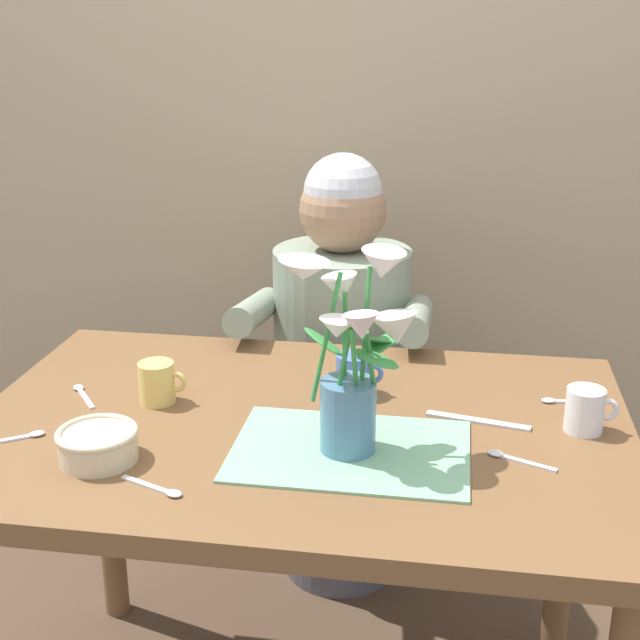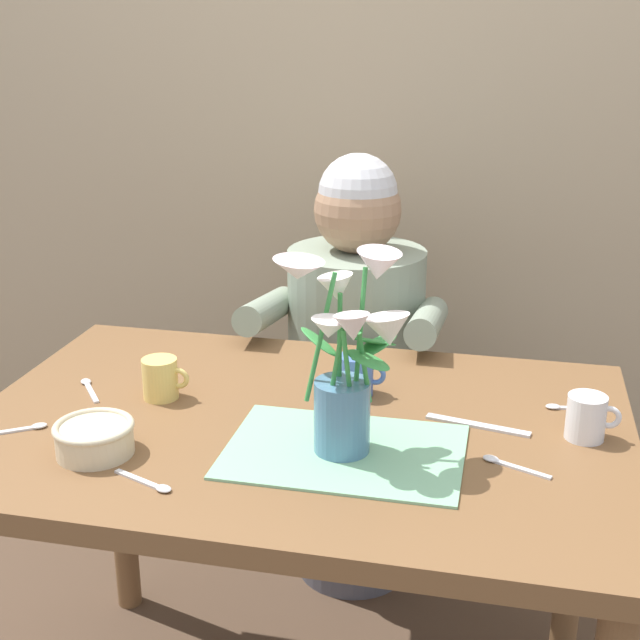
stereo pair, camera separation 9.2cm
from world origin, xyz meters
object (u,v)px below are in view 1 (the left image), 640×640
object	(u,v)px
dinner_knife	(478,421)
flower_vase	(353,356)
ceramic_bowl	(98,444)
coffee_cup	(586,410)
tea_cup	(158,382)
ceramic_mug	(354,374)
seated_person	(341,379)

from	to	relation	value
dinner_knife	flower_vase	bearing A→B (deg)	-133.68
ceramic_bowl	coffee_cup	world-z (taller)	coffee_cup
tea_cup	coffee_cup	bearing A→B (deg)	0.24
flower_vase	coffee_cup	world-z (taller)	flower_vase
tea_cup	ceramic_mug	xyz separation A→B (m)	(0.36, 0.10, 0.00)
flower_vase	coffee_cup	distance (m)	0.44
coffee_cup	ceramic_mug	distance (m)	0.43
flower_vase	ceramic_mug	size ratio (longest dim) A/B	3.71
flower_vase	ceramic_bowl	size ratio (longest dim) A/B	2.53
seated_person	coffee_cup	bearing A→B (deg)	-47.83
seated_person	ceramic_mug	world-z (taller)	seated_person
flower_vase	tea_cup	xyz separation A→B (m)	(-0.39, 0.14, -0.13)
seated_person	ceramic_bowl	world-z (taller)	seated_person
flower_vase	coffee_cup	xyz separation A→B (m)	(0.40, 0.14, -0.13)
seated_person	coffee_cup	distance (m)	0.80
tea_cup	coffee_cup	world-z (taller)	same
seated_person	ceramic_mug	xyz separation A→B (m)	(0.09, -0.48, 0.22)
flower_vase	ceramic_bowl	bearing A→B (deg)	-166.54
ceramic_bowl	ceramic_mug	bearing A→B (deg)	41.16
flower_vase	ceramic_bowl	distance (m)	0.45
ceramic_mug	tea_cup	bearing A→B (deg)	-164.60
seated_person	coffee_cup	xyz separation A→B (m)	(0.51, -0.57, 0.22)
flower_vase	dinner_knife	xyz separation A→B (m)	(0.21, 0.15, -0.17)
ceramic_bowl	flower_vase	bearing A→B (deg)	13.46
flower_vase	tea_cup	world-z (taller)	flower_vase
flower_vase	tea_cup	distance (m)	0.43
seated_person	dinner_knife	xyz separation A→B (m)	(0.33, -0.57, 0.18)
ceramic_bowl	tea_cup	distance (m)	0.24
ceramic_bowl	dinner_knife	distance (m)	0.67
dinner_knife	ceramic_mug	world-z (taller)	ceramic_mug
tea_cup	flower_vase	bearing A→B (deg)	-19.53
ceramic_mug	ceramic_bowl	bearing A→B (deg)	-138.84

